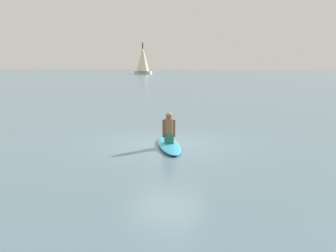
{
  "coord_description": "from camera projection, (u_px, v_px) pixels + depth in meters",
  "views": [
    {
      "loc": [
        -10.99,
        -5.58,
        2.78
      ],
      "look_at": [
        -0.09,
        -0.08,
        0.68
      ],
      "focal_mm": 37.98,
      "sensor_mm": 36.0,
      "label": 1
    }
  ],
  "objects": [
    {
      "name": "surfboard",
      "position": [
        169.0,
        145.0,
        12.23
      ],
      "size": [
        2.87,
        2.25,
        0.14
      ],
      "primitive_type": "ellipsoid",
      "rotation": [
        0.0,
        0.0,
        -2.55
      ],
      "color": "#339EC6",
      "rests_on": "ground"
    },
    {
      "name": "person_paddler",
      "position": [
        169.0,
        129.0,
        12.14
      ],
      "size": [
        0.45,
        0.43,
        1.06
      ],
      "rotation": [
        0.0,
        0.0,
        -2.55
      ],
      "color": "#26664C",
      "rests_on": "surfboard"
    },
    {
      "name": "ground_plane",
      "position": [
        167.0,
        144.0,
        12.62
      ],
      "size": [
        400.0,
        400.0,
        0.0
      ],
      "primitive_type": "plane",
      "color": "slate"
    },
    {
      "name": "sailboat_center_horizon",
      "position": [
        143.0,
        60.0,
        108.97
      ],
      "size": [
        4.29,
        5.61,
        9.57
      ],
      "rotation": [
        0.0,
        0.0,
        1.71
      ],
      "color": "silver",
      "rests_on": "ground"
    }
  ]
}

